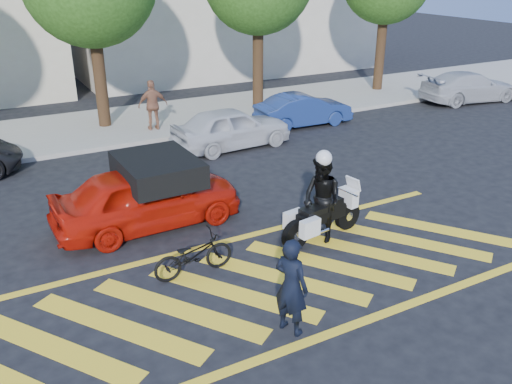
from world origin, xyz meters
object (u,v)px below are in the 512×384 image
bicycle (193,255)px  parked_right (303,110)px  parked_mid_right (231,128)px  parked_far_right (469,87)px  red_convertible (147,197)px  officer_bike (291,286)px  police_motorcycle (322,217)px  officer_moto (322,199)px

bicycle → parked_right: size_ratio=0.45×
parked_mid_right → parked_far_right: 12.12m
parked_far_right → parked_mid_right: bearing=101.4°
red_convertible → parked_far_right: 17.16m
officer_bike → police_motorcycle: size_ratio=0.77×
bicycle → parked_far_right: size_ratio=0.37×
officer_bike → red_convertible: bearing=-13.5°
officer_bike → police_motorcycle: officer_bike is taller
bicycle → police_motorcycle: (3.10, 0.03, 0.11)m
officer_moto → red_convertible: officer_moto is taller
officer_moto → parked_far_right: (13.20, 7.59, -0.32)m
police_motorcycle → parked_mid_right: 6.89m
officer_bike → parked_right: (6.98, 10.35, -0.26)m
officer_bike → parked_right: officer_bike is taller
officer_moto → parked_mid_right: bearing=161.7°
officer_bike → officer_moto: size_ratio=0.90×
officer_moto → red_convertible: bearing=-137.2°
bicycle → officer_moto: (3.09, 0.04, 0.54)m
officer_moto → parked_mid_right: officer_moto is taller
police_motorcycle → parked_mid_right: size_ratio=0.56×
red_convertible → parked_mid_right: 6.08m
parked_right → bicycle: bearing=137.8°
bicycle → red_convertible: bearing=1.1°
police_motorcycle → parked_mid_right: (1.09, 6.80, 0.14)m
officer_moto → red_convertible: size_ratio=0.45×
parked_mid_right → parked_far_right: size_ratio=0.90×
bicycle → police_motorcycle: police_motorcycle is taller
police_motorcycle → bicycle: bearing=171.4°
officer_moto → parked_right: officer_moto is taller
bicycle → officer_moto: size_ratio=0.85×
red_convertible → parked_right: bearing=-57.2°
officer_moto → parked_far_right: bearing=110.8°
police_motorcycle → red_convertible: 4.07m
bicycle → parked_far_right: bearing=-66.1°
police_motorcycle → red_convertible: size_ratio=0.52×
officer_bike → parked_mid_right: officer_bike is taller
red_convertible → parked_right: red_convertible is taller
officer_bike → parked_far_right: officer_bike is taller
bicycle → red_convertible: 2.55m
red_convertible → bicycle: bearing=-179.3°
parked_mid_right → parked_far_right: parked_mid_right is taller
police_motorcycle → officer_moto: (-0.02, 0.01, 0.43)m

